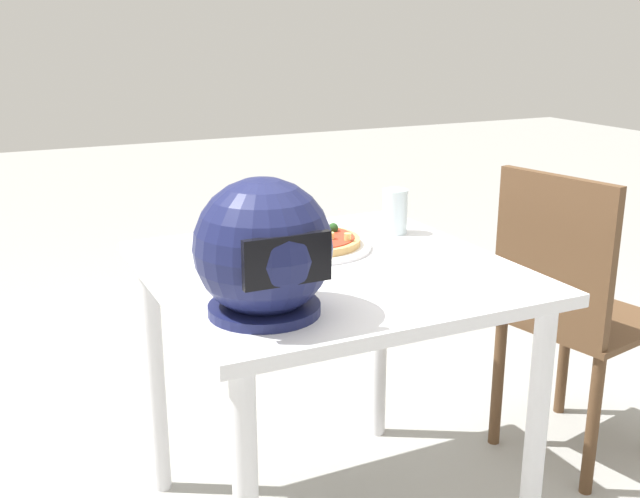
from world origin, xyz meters
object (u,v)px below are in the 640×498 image
(dining_table, at_px, (329,306))
(motorcycle_helmet, at_px, (263,250))
(chair_side, at_px, (568,304))
(pizza, at_px, (311,240))
(drinking_glass, at_px, (395,211))

(dining_table, relative_size, motorcycle_helmet, 3.07)
(dining_table, relative_size, chair_side, 0.94)
(pizza, distance_m, chair_side, 0.81)
(drinking_glass, bearing_deg, motorcycle_helmet, 36.99)
(dining_table, bearing_deg, motorcycle_helmet, 41.52)
(pizza, bearing_deg, chair_side, 169.07)
(dining_table, distance_m, motorcycle_helmet, 0.42)
(pizza, bearing_deg, drinking_glass, -171.74)
(motorcycle_helmet, xyz_separation_m, chair_side, (-1.04, -0.23, -0.36))
(pizza, distance_m, motorcycle_helmet, 0.48)
(drinking_glass, relative_size, chair_side, 0.14)
(pizza, distance_m, drinking_glass, 0.28)
(motorcycle_helmet, relative_size, chair_side, 0.31)
(dining_table, bearing_deg, chair_side, -179.92)
(dining_table, height_order, chair_side, chair_side)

